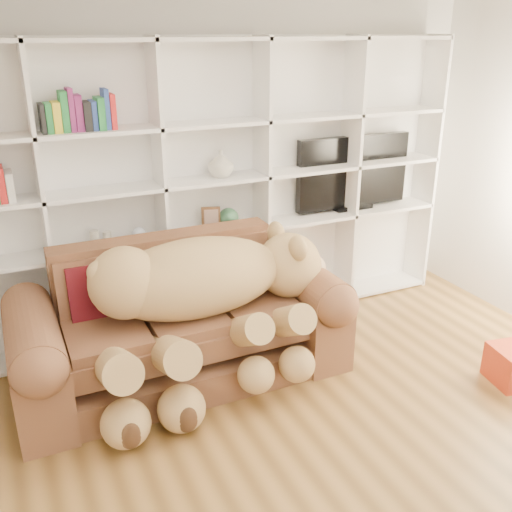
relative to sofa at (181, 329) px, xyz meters
name	(u,v)px	position (x,y,z in m)	size (l,w,h in m)	color
floor	(367,500)	(0.53, -1.64, -0.38)	(5.00, 5.00, 0.00)	brown
wall_back	(204,168)	(0.53, 0.86, 0.97)	(5.00, 0.02, 2.70)	silver
bookshelf	(182,180)	(0.29, 0.72, 0.93)	(4.43, 0.35, 2.40)	white
sofa	(181,329)	(0.00, 0.00, 0.00)	(2.37, 1.02, 1.00)	brown
teddy_bear	(203,296)	(0.11, -0.20, 0.33)	(1.90, 1.01, 1.10)	tan
throw_pillow	(98,292)	(-0.54, 0.17, 0.34)	(0.41, 0.13, 0.41)	#5C120F
tv	(353,173)	(1.93, 0.71, 0.83)	(1.15, 0.18, 0.68)	black
picture_frame	(211,218)	(0.50, 0.66, 0.60)	(0.16, 0.03, 0.20)	#51331B
green_vase	(229,218)	(0.66, 0.66, 0.58)	(0.17, 0.17, 0.17)	#2E5A3C
figurine_tall	(95,239)	(-0.45, 0.66, 0.56)	(0.07, 0.07, 0.14)	beige
figurine_short	(107,239)	(-0.36, 0.66, 0.55)	(0.07, 0.07, 0.12)	beige
snow_globe	(139,234)	(-0.11, 0.66, 0.55)	(0.11, 0.11, 0.11)	silver
shelf_vase	(221,164)	(0.60, 0.66, 1.05)	(0.21, 0.21, 0.22)	beige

